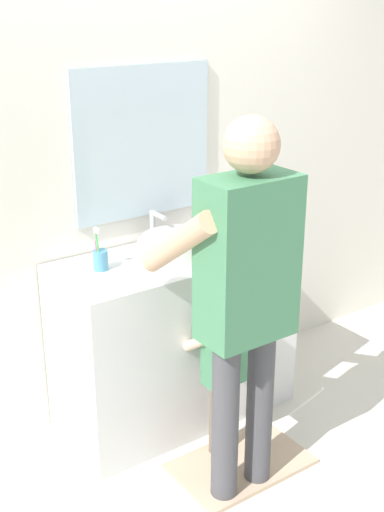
% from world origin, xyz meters
% --- Properties ---
extents(ground_plane, '(14.00, 14.00, 0.00)m').
position_xyz_m(ground_plane, '(0.00, 0.00, 0.00)').
color(ground_plane, silver).
extents(back_wall, '(4.40, 0.10, 2.70)m').
position_xyz_m(back_wall, '(0.00, 0.62, 1.35)').
color(back_wall, silver).
rests_on(back_wall, ground).
extents(vanity_cabinet, '(1.20, 0.54, 0.89)m').
position_xyz_m(vanity_cabinet, '(0.00, 0.30, 0.45)').
color(vanity_cabinet, white).
rests_on(vanity_cabinet, ground).
extents(sink_basin, '(0.33, 0.33, 0.11)m').
position_xyz_m(sink_basin, '(0.00, 0.28, 0.95)').
color(sink_basin, silver).
rests_on(sink_basin, vanity_cabinet).
extents(faucet, '(0.18, 0.14, 0.18)m').
position_xyz_m(faucet, '(0.00, 0.48, 0.97)').
color(faucet, '#B7BABF').
rests_on(faucet, vanity_cabinet).
extents(toothbrush_cup, '(0.07, 0.07, 0.21)m').
position_xyz_m(toothbrush_cup, '(-0.38, 0.35, 0.95)').
color(toothbrush_cup, '#4C8EB2').
rests_on(toothbrush_cup, vanity_cabinet).
extents(soap_bottle, '(0.06, 0.06, 0.17)m').
position_xyz_m(soap_bottle, '(0.29, 0.33, 0.96)').
color(soap_bottle, '#B27FC6').
rests_on(soap_bottle, vanity_cabinet).
extents(bath_mat, '(0.64, 0.40, 0.02)m').
position_xyz_m(bath_mat, '(0.00, -0.25, 0.01)').
color(bath_mat, '#CCAD8E').
rests_on(bath_mat, ground).
extents(child_toddler, '(0.26, 0.26, 0.84)m').
position_xyz_m(child_toddler, '(0.00, -0.10, 0.50)').
color(child_toddler, '#6B5B4C').
rests_on(child_toddler, ground).
extents(adult_parent, '(0.52, 0.55, 1.68)m').
position_xyz_m(adult_parent, '(-0.09, -0.35, 1.01)').
color(adult_parent, '#47474C').
rests_on(adult_parent, ground).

